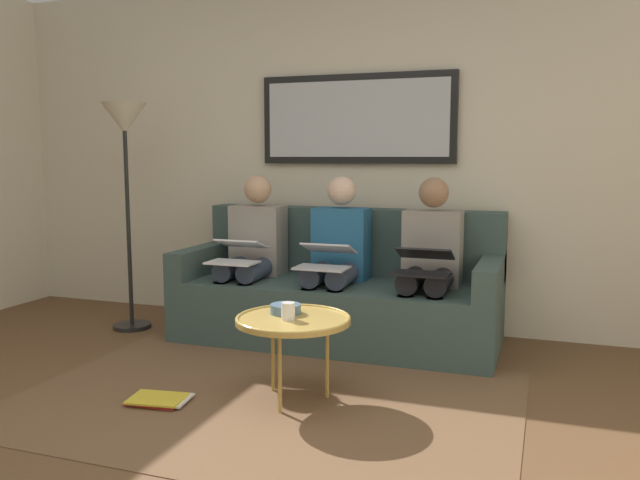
{
  "coord_description": "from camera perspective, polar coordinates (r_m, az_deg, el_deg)",
  "views": [
    {
      "loc": [
        -1.36,
        2.15,
        1.28
      ],
      "look_at": [
        0.0,
        -1.7,
        0.75
      ],
      "focal_mm": 36.44,
      "sensor_mm": 36.0,
      "label": 1
    }
  ],
  "objects": [
    {
      "name": "laptop_black",
      "position": [
        4.08,
        9.04,
        -1.95
      ],
      "size": [
        0.35,
        0.35,
        0.16
      ],
      "color": "black"
    },
    {
      "name": "couch",
      "position": [
        4.58,
        1.75,
        -4.82
      ],
      "size": [
        2.2,
        0.9,
        0.9
      ],
      "color": "#384C47",
      "rests_on": "ground_plane"
    },
    {
      "name": "cup",
      "position": [
        3.35,
        -2.81,
        -6.26
      ],
      "size": [
        0.07,
        0.07,
        0.09
      ],
      "primitive_type": "cylinder",
      "color": "silver",
      "rests_on": "coffee_table"
    },
    {
      "name": "standing_lamp",
      "position": [
        4.95,
        -16.74,
        8.14
      ],
      "size": [
        0.32,
        0.32,
        1.66
      ],
      "color": "black",
      "rests_on": "ground_plane"
    },
    {
      "name": "area_rug",
      "position": [
        3.53,
        -4.75,
        -13.8
      ],
      "size": [
        2.6,
        1.8,
        0.01
      ],
      "primitive_type": "cube",
      "color": "brown",
      "rests_on": "ground_plane"
    },
    {
      "name": "magazine_stack",
      "position": [
        3.58,
        -13.98,
        -13.41
      ],
      "size": [
        0.33,
        0.26,
        0.03
      ],
      "color": "red",
      "rests_on": "ground_plane"
    },
    {
      "name": "coffee_table",
      "position": [
        3.39,
        -2.37,
        -7.08
      ],
      "size": [
        0.6,
        0.6,
        0.45
      ],
      "color": "tan",
      "rests_on": "ground_plane"
    },
    {
      "name": "framed_mirror",
      "position": [
        4.86,
        3.23,
        10.56
      ],
      "size": [
        1.47,
        0.05,
        0.65
      ],
      "color": "black"
    },
    {
      "name": "laptop_silver",
      "position": [
        4.24,
        0.5,
        -1.48
      ],
      "size": [
        0.34,
        0.36,
        0.16
      ],
      "color": "silver"
    },
    {
      "name": "person_middle",
      "position": [
        4.46,
        1.5,
        -1.26
      ],
      "size": [
        0.38,
        0.58,
        1.14
      ],
      "color": "#235B84",
      "rests_on": "couch"
    },
    {
      "name": "person_right",
      "position": [
        4.7,
        -5.95,
        -0.86
      ],
      "size": [
        0.38,
        0.58,
        1.14
      ],
      "color": "gray",
      "rests_on": "couch"
    },
    {
      "name": "bowl",
      "position": [
        3.48,
        -3.04,
        -6.06
      ],
      "size": [
        0.16,
        0.16,
        0.05
      ],
      "primitive_type": "cylinder",
      "color": "slate",
      "rests_on": "coffee_table"
    },
    {
      "name": "wall_rear",
      "position": [
        4.94,
        3.52,
        7.61
      ],
      "size": [
        6.0,
        0.12,
        2.6
      ],
      "primitive_type": "cube",
      "color": "beige",
      "rests_on": "ground_plane"
    },
    {
      "name": "laptop_white",
      "position": [
        4.48,
        -7.26,
        -1.03
      ],
      "size": [
        0.33,
        0.36,
        0.16
      ],
      "color": "white"
    },
    {
      "name": "person_left",
      "position": [
        4.31,
        9.61,
        -1.67
      ],
      "size": [
        0.38,
        0.58,
        1.14
      ],
      "color": "gray",
      "rests_on": "couch"
    }
  ]
}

